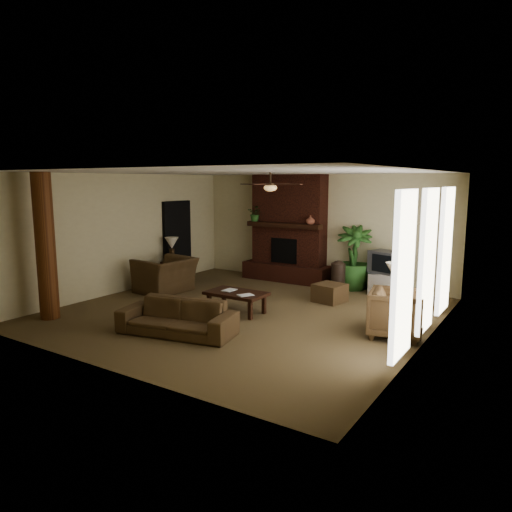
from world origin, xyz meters
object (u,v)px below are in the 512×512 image
Objects in this scene: sofa at (177,312)px; floor_vase at (338,274)px; log_column at (45,247)px; lamp_right at (396,274)px; floor_plant at (353,271)px; side_table_left at (174,272)px; side_table_right at (392,313)px; tv_stand at (386,283)px; coffee_table at (236,295)px; lamp_left at (172,245)px; ottoman at (330,293)px; armchair_right at (397,311)px; armchair_left at (165,269)px.

sofa reaches higher than floor_vase.
log_column is 4.31× the size of lamp_right.
floor_plant reaches higher than side_table_left.
floor_plant is 2.83× the size of side_table_left.
sofa is 3.70× the size of side_table_right.
log_column is at bearing -125.86° from floor_plant.
tv_stand is (4.86, 5.49, -1.15)m from log_column.
side_table_left is at bearing 178.25° from tv_stand.
floor_plant is 2.40× the size of lamp_right.
lamp_left reaches higher than coffee_table.
lamp_left reaches higher than floor_plant.
log_column is at bearing -86.93° from side_table_left.
floor_plant is (1.29, 4.93, 0.04)m from sofa.
ottoman is 2.01m from side_table_right.
lamp_left reaches higher than ottoman.
armchair_right is at bearing 4.96° from coffee_table.
armchair_left reaches higher than coffee_table.
coffee_table is 3.11m from lamp_right.
floor_plant is 2.40× the size of lamp_left.
lamp_right is (0.93, -2.51, 0.75)m from tv_stand.
coffee_table is 1.41× the size of tv_stand.
sofa is 5.32m from tv_stand.
floor_plant is at bearing 70.13° from coffee_table.
floor_plant is at bearing 91.44° from ottoman.
log_column reaches higher than armchair_left.
armchair_right is 3.59m from floor_plant.
armchair_left reaches higher than armchair_right.
coffee_table is at bearing -123.85° from ottoman.
sofa is 2.27× the size of armchair_right.
lamp_left is 1.18× the size of side_table_right.
log_column is 2.98m from armchair_left.
armchair_right is at bearing -49.69° from floor_vase.
floor_vase is at bearing 28.43° from armchair_right.
log_column is at bearing -86.88° from lamp_left.
log_column is 2.33× the size of coffee_table.
lamp_right reaches higher than armchair_left.
armchair_right reaches higher than floor_vase.
floor_plant is (-1.95, 3.01, -0.01)m from armchair_right.
tv_stand reaches higher than ottoman.
coffee_table is 2.18× the size of side_table_left.
lamp_left is (-5.06, -1.82, 0.75)m from tv_stand.
lamp_left reaches higher than tv_stand.
tv_stand is at bearing 57.79° from coffee_table.
tv_stand is at bearing 19.24° from side_table_left.
armchair_right reaches higher than ottoman.
side_table_left is at bearing 172.88° from lamp_right.
tv_stand is at bearing 110.33° from lamp_right.
armchair_left is 0.80× the size of floor_plant.
sofa is 3.91m from lamp_right.
armchair_left is at bearing -147.72° from floor_vase.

